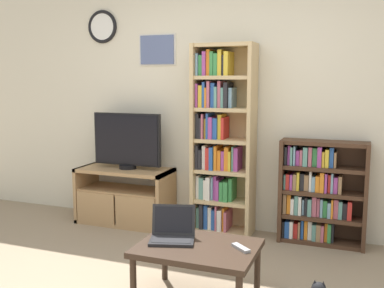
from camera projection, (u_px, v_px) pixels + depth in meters
The scene contains 8 objects.
wall_back at pixel (225, 101), 4.52m from camera, with size 7.13×0.09×2.60m.
tv_stand at pixel (124, 196), 4.75m from camera, with size 1.00×0.45×0.59m.
television at pixel (127, 141), 4.68m from camera, with size 0.75×0.18×0.58m.
bookshelf_tall at pixel (220, 142), 4.41m from camera, with size 0.60×0.30×1.86m.
bookshelf_short at pixel (318, 193), 4.16m from camera, with size 0.78×0.25×0.97m.
coffee_table at pixel (197, 252), 3.04m from camera, with size 0.80×0.59×0.41m.
laptop at pixel (173, 231), 3.13m from camera, with size 0.36×0.33×0.23m.
remote_near_laptop at pixel (241, 248), 2.96m from camera, with size 0.15×0.14×0.02m.
Camera 1 is at (1.29, -2.36, 1.52)m, focal length 42.00 mm.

